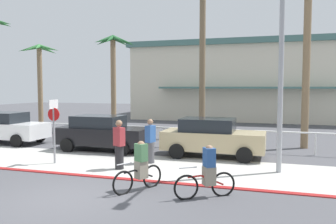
% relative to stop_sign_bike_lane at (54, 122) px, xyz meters
% --- Properties ---
extents(ground_plane, '(80.00, 80.00, 0.00)m').
position_rel_stop_sign_bike_lane_xyz_m(ground_plane, '(2.95, 6.46, -1.68)').
color(ground_plane, '#4C4C51').
extents(sidewalk_strip, '(44.00, 4.00, 0.02)m').
position_rel_stop_sign_bike_lane_xyz_m(sidewalk_strip, '(2.95, 0.66, -1.67)').
color(sidewalk_strip, beige).
rests_on(sidewalk_strip, ground).
extents(curb_paint, '(44.00, 0.24, 0.03)m').
position_rel_stop_sign_bike_lane_xyz_m(curb_paint, '(2.95, -1.34, -1.66)').
color(curb_paint, maroon).
rests_on(curb_paint, ground).
extents(building_backdrop, '(21.82, 13.23, 7.22)m').
position_rel_stop_sign_bike_lane_xyz_m(building_backdrop, '(5.87, 24.37, 1.95)').
color(building_backdrop, beige).
rests_on(building_backdrop, ground).
extents(rail_fence, '(19.20, 0.08, 1.04)m').
position_rel_stop_sign_bike_lane_xyz_m(rail_fence, '(2.95, 4.96, -0.84)').
color(rail_fence, white).
rests_on(rail_fence, ground).
extents(stop_sign_bike_lane, '(0.52, 0.56, 2.56)m').
position_rel_stop_sign_bike_lane_xyz_m(stop_sign_bike_lane, '(0.00, 0.00, 0.00)').
color(stop_sign_bike_lane, gray).
rests_on(stop_sign_bike_lane, ground).
extents(streetlight_curb, '(0.24, 2.54, 7.50)m').
position_rel_stop_sign_bike_lane_xyz_m(streetlight_curb, '(8.55, 0.89, 2.60)').
color(streetlight_curb, '#9EA0A5').
rests_on(streetlight_curb, ground).
extents(palm_tree_1, '(3.61, 2.94, 6.21)m').
position_rel_stop_sign_bike_lane_xyz_m(palm_tree_1, '(-8.43, 10.18, 2.93)').
color(palm_tree_1, '#846B4C').
rests_on(palm_tree_1, ground).
extents(palm_tree_2, '(3.18, 3.51, 6.62)m').
position_rel_stop_sign_bike_lane_xyz_m(palm_tree_2, '(-2.39, 10.22, 3.49)').
color(palm_tree_2, '#846B4C').
rests_on(palm_tree_2, ground).
extents(palm_tree_3, '(3.24, 3.22, 9.24)m').
position_rel_stop_sign_bike_lane_xyz_m(palm_tree_3, '(4.15, 8.78, 5.20)').
color(palm_tree_3, '#756047').
rests_on(palm_tree_3, ground).
extents(palm_tree_4, '(3.42, 3.25, 9.64)m').
position_rel_stop_sign_bike_lane_xyz_m(palm_tree_4, '(9.75, 6.78, 5.56)').
color(palm_tree_4, '#846B4C').
rests_on(palm_tree_4, ground).
extents(car_white_0, '(4.40, 2.02, 1.69)m').
position_rel_stop_sign_bike_lane_xyz_m(car_white_0, '(-5.61, 3.56, -0.81)').
color(car_white_0, white).
rests_on(car_white_0, ground).
extents(car_black_1, '(4.40, 2.02, 1.69)m').
position_rel_stop_sign_bike_lane_xyz_m(car_black_1, '(0.44, 3.15, -0.81)').
color(car_black_1, black).
rests_on(car_black_1, ground).
extents(car_tan_2, '(4.40, 2.02, 1.69)m').
position_rel_stop_sign_bike_lane_xyz_m(car_tan_2, '(5.76, 3.21, -0.81)').
color(car_tan_2, tan).
rests_on(car_tan_2, ground).
extents(cyclist_black_0, '(0.94, 1.62, 1.50)m').
position_rel_stop_sign_bike_lane_xyz_m(cyclist_black_0, '(4.60, -2.31, -0.98)').
color(cyclist_black_0, black).
rests_on(cyclist_black_0, ground).
extents(cyclist_red_1, '(1.55, 1.06, 1.50)m').
position_rel_stop_sign_bike_lane_xyz_m(cyclist_red_1, '(6.64, -2.40, -0.98)').
color(cyclist_red_1, black).
rests_on(cyclist_red_1, ground).
extents(pedestrian_0, '(0.47, 0.43, 1.85)m').
position_rel_stop_sign_bike_lane_xyz_m(pedestrian_0, '(2.89, -0.12, -0.81)').
color(pedestrian_0, '#232326').
rests_on(pedestrian_0, ground).
extents(pedestrian_1, '(0.39, 0.45, 1.79)m').
position_rel_stop_sign_bike_lane_xyz_m(pedestrian_1, '(3.64, 1.19, -0.84)').
color(pedestrian_1, '#4C4C51').
rests_on(pedestrian_1, ground).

